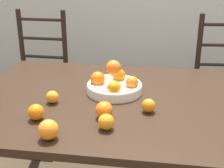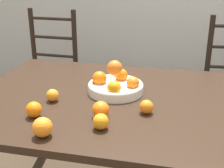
% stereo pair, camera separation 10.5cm
% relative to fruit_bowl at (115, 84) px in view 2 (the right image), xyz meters
% --- Properties ---
extents(dining_table, '(1.79, 1.04, 0.74)m').
position_rel_fruit_bowl_xyz_m(dining_table, '(0.18, -0.07, -0.13)').
color(dining_table, black).
rests_on(dining_table, ground_plane).
extents(fruit_bowl, '(0.29, 0.29, 0.17)m').
position_rel_fruit_bowl_xyz_m(fruit_bowl, '(0.00, 0.00, 0.00)').
color(fruit_bowl, silver).
rests_on(fruit_bowl, dining_table).
extents(orange_loose_0, '(0.06, 0.06, 0.06)m').
position_rel_fruit_bowl_xyz_m(orange_loose_0, '(-0.28, -0.18, -0.01)').
color(orange_loose_0, orange).
rests_on(orange_loose_0, dining_table).
extents(orange_loose_1, '(0.08, 0.08, 0.08)m').
position_rel_fruit_bowl_xyz_m(orange_loose_1, '(-0.19, -0.50, -0.00)').
color(orange_loose_1, orange).
rests_on(orange_loose_1, dining_table).
extents(orange_loose_2, '(0.08, 0.08, 0.08)m').
position_rel_fruit_bowl_xyz_m(orange_loose_2, '(-0.00, -0.29, -0.01)').
color(orange_loose_2, orange).
rests_on(orange_loose_2, dining_table).
extents(orange_loose_3, '(0.07, 0.07, 0.07)m').
position_rel_fruit_bowl_xyz_m(orange_loose_3, '(-0.29, -0.35, -0.01)').
color(orange_loose_3, orange).
rests_on(orange_loose_3, dining_table).
extents(orange_loose_4, '(0.06, 0.06, 0.06)m').
position_rel_fruit_bowl_xyz_m(orange_loose_4, '(0.19, -0.21, -0.01)').
color(orange_loose_4, orange).
rests_on(orange_loose_4, dining_table).
extents(orange_loose_5, '(0.07, 0.07, 0.07)m').
position_rel_fruit_bowl_xyz_m(orange_loose_5, '(0.02, -0.39, -0.01)').
color(orange_loose_5, orange).
rests_on(orange_loose_5, dining_table).
extents(chair_left, '(0.43, 0.41, 1.02)m').
position_rel_fruit_bowl_xyz_m(chair_left, '(-0.74, 0.79, -0.31)').
color(chair_left, black).
rests_on(chair_left, ground_plane).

